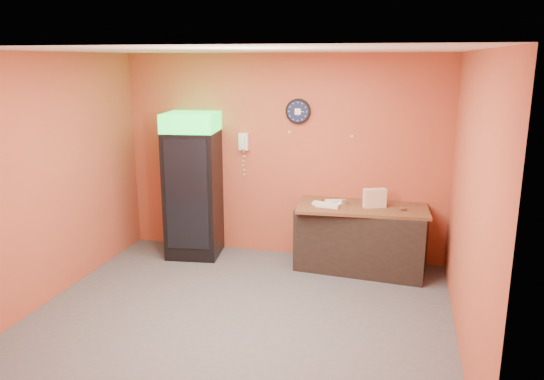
% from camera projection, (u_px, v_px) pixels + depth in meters
% --- Properties ---
extents(floor, '(4.50, 4.50, 0.00)m').
position_uv_depth(floor, '(241.00, 314.00, 5.79)').
color(floor, '#47474C').
rests_on(floor, ground).
extents(back_wall, '(4.50, 0.02, 2.80)m').
position_uv_depth(back_wall, '(282.00, 157.00, 7.34)').
color(back_wall, '#B25332').
rests_on(back_wall, floor).
extents(left_wall, '(0.02, 4.00, 2.80)m').
position_uv_depth(left_wall, '(49.00, 179.00, 5.98)').
color(left_wall, '#B25332').
rests_on(left_wall, floor).
extents(right_wall, '(0.02, 4.00, 2.80)m').
position_uv_depth(right_wall, '(470.00, 204.00, 4.93)').
color(right_wall, '#B25332').
rests_on(right_wall, floor).
extents(ceiling, '(4.50, 4.00, 0.02)m').
position_uv_depth(ceiling, '(237.00, 50.00, 5.12)').
color(ceiling, white).
rests_on(ceiling, back_wall).
extents(beverage_cooler, '(0.79, 0.79, 2.01)m').
position_uv_depth(beverage_cooler, '(192.00, 188.00, 7.35)').
color(beverage_cooler, black).
rests_on(beverage_cooler, floor).
extents(prep_counter, '(1.71, 0.88, 0.83)m').
position_uv_depth(prep_counter, '(361.00, 239.00, 6.96)').
color(prep_counter, black).
rests_on(prep_counter, floor).
extents(wall_clock, '(0.34, 0.06, 0.34)m').
position_uv_depth(wall_clock, '(298.00, 111.00, 7.11)').
color(wall_clock, black).
rests_on(wall_clock, back_wall).
extents(wall_phone, '(0.13, 0.11, 0.24)m').
position_uv_depth(wall_phone, '(244.00, 142.00, 7.37)').
color(wall_phone, white).
rests_on(wall_phone, back_wall).
extents(butcher_paper, '(1.71, 0.89, 0.04)m').
position_uv_depth(butcher_paper, '(363.00, 208.00, 6.86)').
color(butcher_paper, brown).
rests_on(butcher_paper, prep_counter).
extents(sub_roll_stack, '(0.30, 0.20, 0.24)m').
position_uv_depth(sub_roll_stack, '(375.00, 198.00, 6.76)').
color(sub_roll_stack, beige).
rests_on(sub_roll_stack, butcher_paper).
extents(wrapped_sandwich_left, '(0.28, 0.16, 0.04)m').
position_uv_depth(wrapped_sandwich_left, '(323.00, 204.00, 6.89)').
color(wrapped_sandwich_left, white).
rests_on(wrapped_sandwich_left, butcher_paper).
extents(wrapped_sandwich_mid, '(0.31, 0.16, 0.04)m').
position_uv_depth(wrapped_sandwich_mid, '(328.00, 205.00, 6.80)').
color(wrapped_sandwich_mid, white).
rests_on(wrapped_sandwich_mid, butcher_paper).
extents(wrapped_sandwich_right, '(0.30, 0.18, 0.04)m').
position_uv_depth(wrapped_sandwich_right, '(336.00, 202.00, 6.99)').
color(wrapped_sandwich_right, white).
rests_on(wrapped_sandwich_right, butcher_paper).
extents(kitchen_tool, '(0.06, 0.06, 0.06)m').
position_uv_depth(kitchen_tool, '(344.00, 202.00, 6.92)').
color(kitchen_tool, silver).
rests_on(kitchen_tool, butcher_paper).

